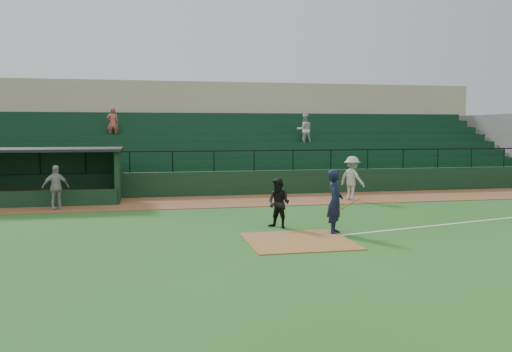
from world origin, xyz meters
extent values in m
plane|color=#21541B|center=(0.00, 0.00, 0.00)|extent=(90.00, 90.00, 0.00)
cube|color=brown|center=(0.00, 8.00, 0.01)|extent=(40.00, 4.00, 0.03)
cube|color=brown|center=(0.00, -1.00, 0.01)|extent=(3.00, 3.00, 0.03)
cube|color=white|center=(8.00, 1.20, 0.01)|extent=(17.49, 4.44, 0.01)
cube|color=black|center=(0.00, 10.20, 0.60)|extent=(36.00, 0.35, 1.20)
cylinder|color=black|center=(0.00, 10.20, 2.20)|extent=(36.00, 0.06, 0.06)
cube|color=#62625E|center=(0.00, 15.10, 1.80)|extent=(36.00, 9.00, 3.60)
cube|color=#0D311A|center=(0.00, 14.60, 2.25)|extent=(34.56, 8.00, 4.05)
cube|color=#62625E|center=(18.00, 15.15, 2.10)|extent=(0.35, 9.50, 4.20)
cube|color=tan|center=(0.00, 21.60, 3.20)|extent=(38.00, 3.00, 6.40)
cube|color=#62625E|center=(0.00, 19.60, 3.70)|extent=(36.00, 2.00, 0.20)
imported|color=#B8B8B8|center=(5.03, 14.90, 3.20)|extent=(0.93, 0.72, 1.91)
imported|color=#A94B3E|center=(-6.02, 15.90, 3.59)|extent=(0.65, 0.43, 1.79)
cube|color=black|center=(-9.75, 10.40, 1.15)|extent=(8.50, 0.20, 2.30)
cube|color=black|center=(-5.50, 9.10, 1.15)|extent=(0.20, 2.60, 2.30)
cube|color=black|center=(-9.75, 9.10, 2.36)|extent=(8.90, 3.20, 0.12)
cube|color=olive|center=(-9.75, 10.00, 0.25)|extent=(7.65, 0.40, 0.50)
cube|color=black|center=(-9.75, 7.75, 0.35)|extent=(8.50, 0.12, 0.70)
imported|color=black|center=(1.45, -0.09, 1.01)|extent=(0.76, 0.87, 2.02)
cylinder|color=olive|center=(1.85, -0.29, 0.95)|extent=(0.79, 0.34, 0.35)
imported|color=black|center=(-0.03, 1.20, 0.82)|extent=(1.00, 1.00, 1.64)
imported|color=#A8A39D|center=(4.91, 7.10, 1.03)|extent=(1.28, 1.49, 2.00)
imported|color=#A09B95|center=(-7.86, 6.90, 0.92)|extent=(1.13, 0.77, 1.79)
camera|label=1|loc=(-4.39, -15.89, 3.27)|focal=37.87mm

